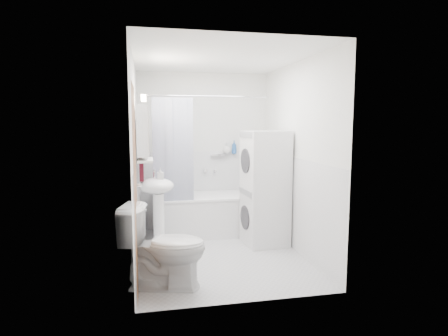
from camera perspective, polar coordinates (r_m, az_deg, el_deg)
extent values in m
plane|color=#B8B8BC|center=(4.83, -0.65, -12.98)|extent=(2.60, 2.60, 0.00)
plane|color=silver|center=(5.84, -3.09, 2.55)|extent=(2.00, 0.00, 2.00)
plane|color=silver|center=(3.30, 3.60, -0.80)|extent=(2.00, 0.00, 2.00)
plane|color=silver|center=(4.48, -13.33, 1.06)|extent=(0.00, 2.60, 2.60)
plane|color=silver|center=(4.85, 11.01, 1.54)|extent=(0.00, 2.60, 2.60)
plane|color=white|center=(4.60, -0.69, 16.38)|extent=(2.60, 2.60, 0.00)
plane|color=white|center=(5.90, -3.03, -3.28)|extent=(1.98, 0.00, 1.98)
plane|color=white|center=(4.58, -12.97, -6.43)|extent=(0.00, 2.58, 2.58)
plane|color=white|center=(4.94, 10.72, -5.41)|extent=(0.00, 2.58, 2.58)
plane|color=brown|center=(3.64, -13.33, -3.45)|extent=(0.00, 2.00, 2.00)
cylinder|color=silver|center=(3.96, -12.76, -2.60)|extent=(0.04, 0.04, 0.04)
cube|color=silver|center=(5.61, -2.84, -7.20)|extent=(1.51, 0.70, 0.55)
cube|color=white|center=(5.55, -2.86, -4.28)|extent=(1.53, 0.72, 0.03)
cube|color=silver|center=(5.57, -2.85, -5.44)|extent=(1.33, 0.52, 0.20)
cylinder|color=silver|center=(5.85, -1.43, -0.37)|extent=(0.04, 0.12, 0.04)
cylinder|color=silver|center=(5.15, -2.44, 10.88)|extent=(1.71, 0.02, 0.02)
cube|color=#131D44|center=(5.09, -10.25, 2.38)|extent=(0.10, 0.02, 1.45)
cube|color=#131D44|center=(5.10, -9.23, 2.40)|extent=(0.10, 0.02, 1.45)
cube|color=#131D44|center=(5.10, -8.22, 2.42)|extent=(0.10, 0.02, 1.45)
cube|color=#131D44|center=(5.11, -7.21, 2.44)|extent=(0.10, 0.02, 1.45)
cube|color=#131D44|center=(5.11, -6.21, 2.46)|extent=(0.10, 0.02, 1.45)
cube|color=#131D44|center=(5.12, -5.20, 2.48)|extent=(0.10, 0.02, 1.45)
ellipsoid|color=white|center=(4.80, -10.25, -2.70)|extent=(0.44, 0.37, 0.20)
cylinder|color=white|center=(4.90, -9.89, -8.18)|extent=(0.14, 0.14, 0.75)
cylinder|color=silver|center=(4.92, -10.55, -1.07)|extent=(0.03, 0.03, 0.14)
cylinder|color=silver|center=(4.87, -10.56, -0.43)|extent=(0.02, 0.10, 0.02)
cube|color=silver|center=(4.56, -12.28, 5.59)|extent=(0.12, 0.50, 0.60)
cube|color=white|center=(4.56, -11.46, 5.61)|extent=(0.01, 0.47, 0.57)
cube|color=#FFEABF|center=(4.57, -12.15, 10.36)|extent=(0.06, 0.45, 0.06)
cube|color=silver|center=(4.58, -11.92, 1.21)|extent=(0.18, 0.54, 0.02)
cube|color=silver|center=(5.82, -0.94, 2.05)|extent=(0.22, 0.06, 0.02)
cube|color=#581521|center=(4.82, -12.53, 2.83)|extent=(0.05, 0.33, 0.78)
cube|color=#581521|center=(4.81, -12.28, 7.12)|extent=(0.03, 0.29, 0.08)
cylinder|color=silver|center=(4.81, -12.78, 7.58)|extent=(0.02, 0.04, 0.02)
cube|color=silver|center=(5.16, 6.21, -7.27)|extent=(0.58, 0.58, 0.77)
cylinder|color=#2D2D33|center=(5.08, 3.21, -7.54)|extent=(0.05, 0.33, 0.33)
cube|color=gray|center=(5.01, 3.25, -3.70)|extent=(0.05, 0.48, 0.08)
cube|color=silver|center=(5.02, 6.32, 1.25)|extent=(0.58, 0.58, 0.77)
cylinder|color=#2D2D33|center=(4.95, 3.27, 1.11)|extent=(0.05, 0.33, 0.33)
cube|color=gray|center=(4.92, 3.31, 5.11)|extent=(0.05, 0.48, 0.08)
imported|color=white|center=(3.85, -9.10, -11.84)|extent=(0.93, 0.66, 0.82)
imported|color=gray|center=(4.76, -9.67, -1.56)|extent=(0.08, 0.17, 0.08)
imported|color=gray|center=(4.43, -11.94, 1.64)|extent=(0.07, 0.18, 0.07)
imported|color=gray|center=(4.69, -11.93, 2.12)|extent=(0.10, 0.09, 0.10)
imported|color=gray|center=(5.84, 0.40, 2.81)|extent=(0.13, 0.17, 0.13)
imported|color=#27589E|center=(5.87, 1.55, 2.58)|extent=(0.08, 0.21, 0.08)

